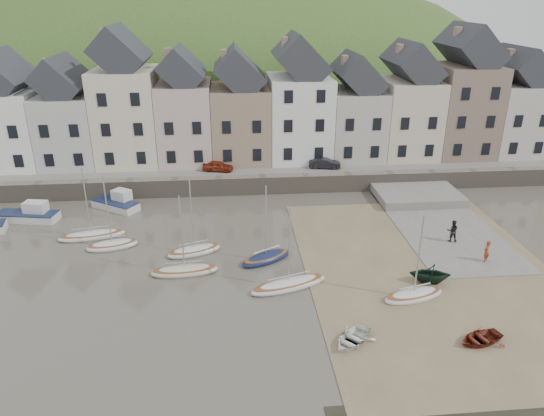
{
  "coord_description": "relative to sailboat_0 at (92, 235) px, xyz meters",
  "views": [
    {
      "loc": [
        -3.17,
        -30.46,
        18.73
      ],
      "look_at": [
        0.0,
        6.0,
        3.0
      ],
      "focal_mm": 33.15,
      "sensor_mm": 36.0,
      "label": 1
    }
  ],
  "objects": [
    {
      "name": "sailboat_6",
      "position": [
        23.49,
        -11.03,
        0.01
      ],
      "size": [
        4.56,
        2.52,
        6.32
      ],
      "color": "silver",
      "rests_on": "ground"
    },
    {
      "name": "motorboat_2",
      "position": [
        0.89,
        6.22,
        0.32
      ],
      "size": [
        4.8,
        4.01,
        1.7
      ],
      "color": "silver",
      "rests_on": "ground"
    },
    {
      "name": "seawall",
      "position": [
        14.83,
        9.04,
        0.64
      ],
      "size": [
        70.0,
        1.2,
        1.8
      ],
      "primitive_type": "cube",
      "color": "slate",
      "rests_on": "ground"
    },
    {
      "name": "quay_land",
      "position": [
        14.83,
        24.04,
        0.49
      ],
      "size": [
        90.0,
        30.0,
        1.5
      ],
      "primitive_type": "cube",
      "color": "#385421",
      "rests_on": "ground"
    },
    {
      "name": "quay_street",
      "position": [
        14.83,
        12.54,
        1.29
      ],
      "size": [
        70.0,
        7.0,
        0.1
      ],
      "primitive_type": "cube",
      "color": "slate",
      "rests_on": "quay_land"
    },
    {
      "name": "sailboat_1",
      "position": [
        2.05,
        -1.94,
        0.01
      ],
      "size": [
        4.26,
        2.45,
        6.32
      ],
      "color": "silver",
      "rests_on": "ground"
    },
    {
      "name": "sailboat_3",
      "position": [
        8.6,
        -3.45,
        0.01
      ],
      "size": [
        4.49,
        2.8,
        6.32
      ],
      "color": "silver",
      "rests_on": "ground"
    },
    {
      "name": "rowboat_white",
      "position": [
        18.33,
        -15.28,
        0.1
      ],
      "size": [
        3.52,
        3.5,
        0.6
      ],
      "primitive_type": "imported",
      "rotation": [
        0.0,
        0.0,
        -0.8
      ],
      "color": "white",
      "rests_on": "beach"
    },
    {
      "name": "rowboat_red",
      "position": [
        25.72,
        -15.88,
        0.09
      ],
      "size": [
        3.25,
        2.72,
        0.58
      ],
      "primitive_type": "imported",
      "rotation": [
        0.0,
        0.0,
        -1.27
      ],
      "color": "maroon",
      "rests_on": "beach"
    },
    {
      "name": "car_left",
      "position": [
        10.35,
        11.54,
        1.88
      ],
      "size": [
        3.39,
        1.99,
        1.08
      ],
      "primitive_type": "imported",
      "rotation": [
        0.0,
        0.0,
        1.33
      ],
      "color": "maroon",
      "rests_on": "quay_street"
    },
    {
      "name": "car_right",
      "position": [
        21.61,
        11.54,
        1.89
      ],
      "size": [
        3.47,
        1.69,
        1.1
      ],
      "primitive_type": "imported",
      "rotation": [
        0.0,
        0.0,
        1.41
      ],
      "color": "black",
      "rests_on": "quay_street"
    },
    {
      "name": "beach",
      "position": [
        25.83,
        -7.96,
        -0.23
      ],
      "size": [
        18.0,
        26.0,
        0.06
      ],
      "primitive_type": "cube",
      "color": "brown",
      "rests_on": "ground"
    },
    {
      "name": "sailboat_5",
      "position": [
        14.12,
        -5.07,
        0.01
      ],
      "size": [
        4.42,
        3.39,
        6.32
      ],
      "color": "#141E40",
      "rests_on": "ground"
    },
    {
      "name": "person_red",
      "position": [
        30.51,
        -6.81,
        0.72
      ],
      "size": [
        0.73,
        0.73,
        1.72
      ],
      "primitive_type": "imported",
      "rotation": [
        0.0,
        0.0,
        3.91
      ],
      "color": "#93371A",
      "rests_on": "slipway"
    },
    {
      "name": "sailboat_4",
      "position": [
        15.37,
        -9.0,
        -0.0
      ],
      "size": [
        5.82,
        3.19,
        6.32
      ],
      "color": "silver",
      "rests_on": "ground"
    },
    {
      "name": "sailboat_2",
      "position": [
        8.09,
        -6.47,
        0.0
      ],
      "size": [
        4.97,
        1.91,
        6.32
      ],
      "color": "beige",
      "rests_on": "ground"
    },
    {
      "name": "motorboat_0",
      "position": [
        -6.37,
        4.13,
        0.32
      ],
      "size": [
        5.67,
        2.66,
        1.7
      ],
      "color": "silver",
      "rests_on": "ground"
    },
    {
      "name": "slipway",
      "position": [
        29.83,
        0.04,
        -0.2
      ],
      "size": [
        8.0,
        18.0,
        0.12
      ],
      "primitive_type": "cube",
      "color": "slate",
      "rests_on": "ground"
    },
    {
      "name": "person_dark",
      "position": [
        29.36,
        -3.34,
        0.78
      ],
      "size": [
        1.04,
        0.9,
        1.84
      ],
      "primitive_type": "imported",
      "rotation": [
        0.0,
        0.0,
        2.88
      ],
      "color": "black",
      "rests_on": "slipway"
    },
    {
      "name": "sailboat_0",
      "position": [
        0.0,
        0.0,
        0.0
      ],
      "size": [
        5.58,
        2.49,
        6.32
      ],
      "color": "silver",
      "rests_on": "ground"
    },
    {
      "name": "townhouse_terrace",
      "position": [
        16.59,
        16.04,
        7.07
      ],
      "size": [
        61.05,
        8.0,
        13.93
      ],
      "color": "white",
      "rests_on": "quay_land"
    },
    {
      "name": "ground",
      "position": [
        14.83,
        -7.96,
        -0.26
      ],
      "size": [
        160.0,
        160.0,
        0.0
      ],
      "primitive_type": "plane",
      "color": "#4E473D",
      "rests_on": "ground"
    },
    {
      "name": "rowboat_green",
      "position": [
        25.23,
        -9.27,
        0.54
      ],
      "size": [
        3.22,
        2.92,
        1.47
      ],
      "primitive_type": "imported",
      "rotation": [
        0.0,
        0.0,
        -1.78
      ],
      "color": "black",
      "rests_on": "beach"
    },
    {
      "name": "hillside",
      "position": [
        9.83,
        52.04,
        -18.25
      ],
      "size": [
        134.4,
        84.0,
        84.0
      ],
      "color": "#385421",
      "rests_on": "ground"
    }
  ]
}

